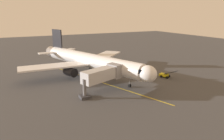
% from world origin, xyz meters
% --- Properties ---
extents(ground_plane, '(220.00, 220.00, 0.00)m').
position_xyz_m(ground_plane, '(0.00, 0.00, 0.00)').
color(ground_plane, '#424244').
extents(apron_lead_in_line, '(14.05, 37.62, 0.01)m').
position_xyz_m(apron_lead_in_line, '(0.77, 8.53, 0.01)').
color(apron_lead_in_line, yellow).
rests_on(apron_lead_in_line, ground).
extents(airplane, '(32.66, 38.94, 11.50)m').
position_xyz_m(airplane, '(0.87, 2.26, 4.00)').
color(airplane, white).
rests_on(airplane, ground).
extents(jet_bridge, '(11.31, 6.32, 5.40)m').
position_xyz_m(jet_bridge, '(2.01, 14.71, 3.76)').
color(jet_bridge, '#B7B7BC').
rests_on(jet_bridge, ground).
extents(ground_crew_marshaller, '(0.46, 0.36, 1.71)m').
position_xyz_m(ground_crew_marshaller, '(-11.67, 13.63, 0.89)').
color(ground_crew_marshaller, '#23232D').
rests_on(ground_crew_marshaller, ground).
extents(belt_loader_near_nose, '(3.02, 4.66, 2.32)m').
position_xyz_m(belt_loader_near_nose, '(-16.04, 12.97, 0.71)').
color(belt_loader_near_nose, yellow).
rests_on(belt_loader_near_nose, ground).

